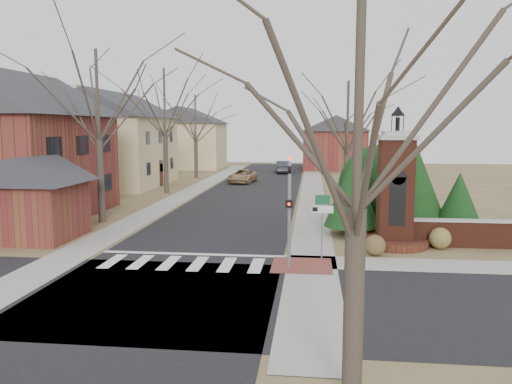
# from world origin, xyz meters

# --- Properties ---
(ground) EXTENTS (120.00, 120.00, 0.00)m
(ground) POSITION_xyz_m (0.00, 0.00, 0.00)
(ground) COLOR brown
(ground) RESTS_ON ground
(main_street) EXTENTS (8.00, 70.00, 0.01)m
(main_street) POSITION_xyz_m (0.00, 22.00, 0.01)
(main_street) COLOR black
(main_street) RESTS_ON ground
(cross_street) EXTENTS (120.00, 8.00, 0.01)m
(cross_street) POSITION_xyz_m (0.00, -3.00, 0.01)
(cross_street) COLOR black
(cross_street) RESTS_ON ground
(crosswalk_zone) EXTENTS (8.00, 2.20, 0.02)m
(crosswalk_zone) POSITION_xyz_m (0.00, 0.80, 0.01)
(crosswalk_zone) COLOR silver
(crosswalk_zone) RESTS_ON ground
(stop_bar) EXTENTS (8.00, 0.35, 0.02)m
(stop_bar) POSITION_xyz_m (0.00, 2.30, 0.01)
(stop_bar) COLOR silver
(stop_bar) RESTS_ON ground
(sidewalk_right_main) EXTENTS (2.00, 60.00, 0.02)m
(sidewalk_right_main) POSITION_xyz_m (5.20, 22.00, 0.01)
(sidewalk_right_main) COLOR gray
(sidewalk_right_main) RESTS_ON ground
(sidewalk_left) EXTENTS (2.00, 60.00, 0.02)m
(sidewalk_left) POSITION_xyz_m (-5.20, 22.00, 0.01)
(sidewalk_left) COLOR gray
(sidewalk_left) RESTS_ON ground
(curb_apron) EXTENTS (2.40, 2.40, 0.02)m
(curb_apron) POSITION_xyz_m (4.80, 1.00, 0.01)
(curb_apron) COLOR brown
(curb_apron) RESTS_ON ground
(traffic_signal_pole) EXTENTS (0.28, 0.41, 4.50)m
(traffic_signal_pole) POSITION_xyz_m (4.30, 0.57, 2.59)
(traffic_signal_pole) COLOR slate
(traffic_signal_pole) RESTS_ON ground
(sign_post) EXTENTS (0.90, 0.07, 2.75)m
(sign_post) POSITION_xyz_m (5.59, 1.99, 1.95)
(sign_post) COLOR slate
(sign_post) RESTS_ON ground
(brick_gate_monument) EXTENTS (3.20, 3.20, 6.47)m
(brick_gate_monument) POSITION_xyz_m (9.00, 4.99, 2.17)
(brick_gate_monument) COLOR #542518
(brick_gate_monument) RESTS_ON ground
(brick_garden_wall) EXTENTS (7.50, 0.50, 1.30)m
(brick_garden_wall) POSITION_xyz_m (13.50, 5.00, 0.66)
(brick_garden_wall) COLOR #542518
(brick_garden_wall) RESTS_ON ground
(house_brick_left) EXTENTS (9.80, 11.80, 9.42)m
(house_brick_left) POSITION_xyz_m (-13.01, 9.99, 4.66)
(house_brick_left) COLOR brown
(house_brick_left) RESTS_ON ground
(house_stucco_left) EXTENTS (9.80, 12.80, 9.28)m
(house_stucco_left) POSITION_xyz_m (-13.50, 27.00, 4.59)
(house_stucco_left) COLOR beige
(house_stucco_left) RESTS_ON ground
(garage_left) EXTENTS (4.80, 4.80, 4.29)m
(garage_left) POSITION_xyz_m (-8.52, 4.49, 2.24)
(garage_left) COLOR brown
(garage_left) RESTS_ON ground
(house_distant_left) EXTENTS (10.80, 8.80, 8.53)m
(house_distant_left) POSITION_xyz_m (-12.01, 48.00, 4.25)
(house_distant_left) COLOR beige
(house_distant_left) RESTS_ON ground
(house_distant_right) EXTENTS (8.80, 8.80, 7.30)m
(house_distant_right) POSITION_xyz_m (7.99, 47.99, 3.65)
(house_distant_right) COLOR brown
(house_distant_right) RESTS_ON ground
(evergreen_near) EXTENTS (2.80, 2.80, 4.10)m
(evergreen_near) POSITION_xyz_m (7.20, 7.00, 2.30)
(evergreen_near) COLOR #473D33
(evergreen_near) RESTS_ON ground
(evergreen_mid) EXTENTS (3.40, 3.40, 4.70)m
(evergreen_mid) POSITION_xyz_m (10.50, 8.20, 2.60)
(evergreen_mid) COLOR #473D33
(evergreen_mid) RESTS_ON ground
(evergreen_far) EXTENTS (2.40, 2.40, 3.30)m
(evergreen_far) POSITION_xyz_m (12.50, 7.20, 1.90)
(evergreen_far) COLOR #473D33
(evergreen_far) RESTS_ON ground
(evergreen_mass) EXTENTS (4.80, 4.80, 4.80)m
(evergreen_mass) POSITION_xyz_m (9.00, 9.50, 2.40)
(evergreen_mass) COLOR black
(evergreen_mass) RESTS_ON ground
(bare_tree_0) EXTENTS (8.05, 8.05, 11.15)m
(bare_tree_0) POSITION_xyz_m (-7.00, 9.00, 7.70)
(bare_tree_0) COLOR #473D33
(bare_tree_0) RESTS_ON ground
(bare_tree_1) EXTENTS (8.40, 8.40, 11.64)m
(bare_tree_1) POSITION_xyz_m (-7.00, 22.00, 8.03)
(bare_tree_1) COLOR #473D33
(bare_tree_1) RESTS_ON ground
(bare_tree_2) EXTENTS (7.35, 7.35, 10.19)m
(bare_tree_2) POSITION_xyz_m (-7.50, 35.00, 7.03)
(bare_tree_2) COLOR #473D33
(bare_tree_2) RESTS_ON ground
(bare_tree_3) EXTENTS (7.00, 7.00, 9.70)m
(bare_tree_3) POSITION_xyz_m (7.50, 16.00, 6.69)
(bare_tree_3) COLOR #473D33
(bare_tree_3) RESTS_ON ground
(bare_tree_4) EXTENTS (6.65, 6.65, 9.21)m
(bare_tree_4) POSITION_xyz_m (6.00, -9.00, 6.35)
(bare_tree_4) COLOR #473D33
(bare_tree_4) RESTS_ON ground
(pickup_truck) EXTENTS (2.69, 4.97, 1.32)m
(pickup_truck) POSITION_xyz_m (-1.75, 30.69, 0.66)
(pickup_truck) COLOR #987C53
(pickup_truck) RESTS_ON ground
(distant_car) EXTENTS (2.09, 4.66, 1.48)m
(distant_car) POSITION_xyz_m (1.60, 41.82, 0.74)
(distant_car) COLOR #35383E
(distant_car) RESTS_ON ground
(dry_shrub_left) EXTENTS (0.91, 0.91, 0.91)m
(dry_shrub_left) POSITION_xyz_m (7.90, 3.00, 0.45)
(dry_shrub_left) COLOR brown
(dry_shrub_left) RESTS_ON ground
(dry_shrub_right) EXTENTS (0.99, 0.99, 0.99)m
(dry_shrub_right) POSITION_xyz_m (11.00, 4.56, 0.49)
(dry_shrub_right) COLOR brown
(dry_shrub_right) RESTS_ON ground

